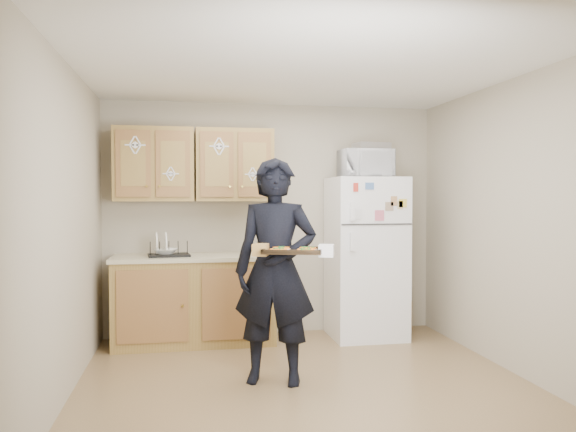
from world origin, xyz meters
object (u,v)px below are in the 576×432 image
Objects in this scene: refrigerator at (366,257)px; dish_rack at (169,248)px; baking_tray at (293,251)px; person at (275,271)px; microwave at (365,163)px.

refrigerator reaches higher than dish_rack.
baking_tray reaches higher than dish_rack.
dish_rack is (-0.88, 1.31, 0.08)m from person.
baking_tray is at bearing -127.83° from microwave.
refrigerator is 3.24× the size of microwave.
microwave is at bearing -115.87° from refrigerator.
microwave is at bearing 64.63° from person.
person is at bearing -132.43° from refrigerator.
baking_tray is at bearing -54.80° from person.
dish_rack is (-2.05, 0.02, 0.13)m from refrigerator.
refrigerator is 1.00m from microwave.
dish_rack is (-0.97, 1.59, -0.10)m from baking_tray.
person is (-1.18, -1.29, 0.05)m from refrigerator.
person is 1.94m from microwave.
microwave reaches higher than person.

